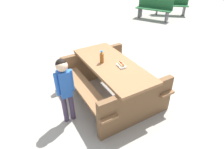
% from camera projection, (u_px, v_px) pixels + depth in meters
% --- Properties ---
extents(ground_plane, '(30.00, 30.00, 0.00)m').
position_uv_depth(ground_plane, '(112.00, 97.00, 3.81)').
color(ground_plane, gray).
rests_on(ground_plane, ground).
extents(picnic_table, '(1.89, 1.52, 0.75)m').
position_uv_depth(picnic_table, '(112.00, 78.00, 3.57)').
color(picnic_table, brown).
rests_on(picnic_table, ground).
extents(soda_bottle, '(0.07, 0.07, 0.23)m').
position_uv_depth(soda_bottle, '(102.00, 57.00, 3.40)').
color(soda_bottle, brown).
rests_on(soda_bottle, picnic_table).
extents(hotdog_tray, '(0.20, 0.14, 0.08)m').
position_uv_depth(hotdog_tray, '(121.00, 65.00, 3.31)').
color(hotdog_tray, white).
rests_on(hotdog_tray, picnic_table).
extents(child_in_coat, '(0.19, 0.29, 1.16)m').
position_uv_depth(child_in_coat, '(65.00, 84.00, 2.90)').
color(child_in_coat, '#3F334C').
rests_on(child_in_coat, ground).
extents(park_bench_near, '(1.53, 1.00, 0.85)m').
position_uv_depth(park_bench_near, '(154.00, 8.00, 8.10)').
color(park_bench_near, '#1E592D').
rests_on(park_bench_near, ground).
extents(park_bench_mid, '(1.34, 1.35, 0.85)m').
position_uv_depth(park_bench_mid, '(171.00, 4.00, 8.70)').
color(park_bench_mid, '#1E592D').
rests_on(park_bench_mid, ground).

